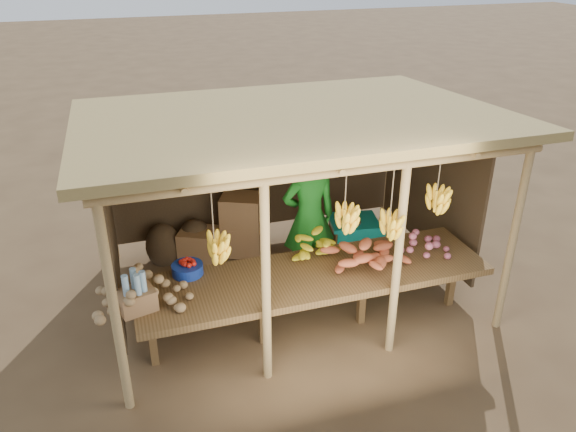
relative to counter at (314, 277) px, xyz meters
name	(u,v)px	position (x,y,z in m)	size (l,w,h in m)	color
ground	(288,288)	(0.00, 0.95, -0.74)	(60.00, 60.00, 0.00)	brown
stall_structure	(290,152)	(-0.01, 0.86, 1.17)	(4.70, 3.50, 2.43)	tan
counter	(314,277)	(0.00, 0.00, 0.00)	(3.90, 1.05, 0.80)	brown
potato_heap	(143,288)	(-1.83, -0.02, 0.24)	(0.93, 0.56, 0.36)	#94754C
sweet_potato_heap	(363,252)	(0.56, -0.04, 0.24)	(1.08, 0.65, 0.36)	#BF5531
onion_heap	(415,244)	(1.20, -0.05, 0.24)	(0.90, 0.54, 0.36)	#B05568
banana_pile	(314,243)	(0.12, 0.35, 0.23)	(0.57, 0.34, 0.35)	yellow
tomato_basin	(187,268)	(-1.33, 0.40, 0.13)	(0.34, 0.34, 0.18)	navy
bottle_box	(136,295)	(-1.90, -0.11, 0.23)	(0.41, 0.36, 0.44)	olive
vendor	(309,218)	(0.29, 0.99, 0.22)	(0.70, 0.46, 1.92)	#1A751E
tarp_crate	(353,238)	(1.10, 1.40, -0.41)	(0.76, 0.69, 0.79)	brown
carton_stack	(228,231)	(-0.55, 2.02, -0.35)	(1.29, 0.63, 0.88)	olive
burlap_sacks	(179,240)	(-1.22, 2.15, -0.45)	(0.95, 0.50, 0.67)	#43321F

